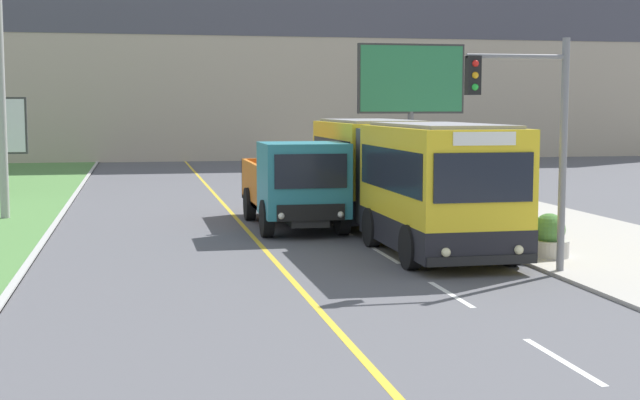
{
  "coord_description": "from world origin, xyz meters",
  "views": [
    {
      "loc": [
        -3.11,
        -3.57,
        3.6
      ],
      "look_at": [
        1.1,
        16.84,
        1.4
      ],
      "focal_mm": 50.0,
      "sensor_mm": 36.0,
      "label": 1
    }
  ],
  "objects_px": {
    "dump_truck": "(297,186)",
    "planter_round_third": "(409,196)",
    "planter_round_near": "(549,238)",
    "city_bus": "(400,179)",
    "utility_pole_far": "(0,59)",
    "billboard_large": "(411,84)",
    "traffic_light_mast": "(533,124)",
    "planter_round_second": "(462,212)"
  },
  "relations": [
    {
      "from": "billboard_large",
      "to": "planter_round_third",
      "type": "bearing_deg",
      "value": -107.77
    },
    {
      "from": "utility_pole_far",
      "to": "billboard_large",
      "type": "distance_m",
      "value": 15.38
    },
    {
      "from": "utility_pole_far",
      "to": "planter_round_near",
      "type": "relative_size",
      "value": 9.78
    },
    {
      "from": "traffic_light_mast",
      "to": "dump_truck",
      "type": "bearing_deg",
      "value": 114.92
    },
    {
      "from": "dump_truck",
      "to": "planter_round_third",
      "type": "height_order",
      "value": "dump_truck"
    },
    {
      "from": "billboard_large",
      "to": "planter_round_third",
      "type": "distance_m",
      "value": 6.12
    },
    {
      "from": "city_bus",
      "to": "planter_round_second",
      "type": "xyz_separation_m",
      "value": [
        2.14,
        0.91,
        -1.08
      ]
    },
    {
      "from": "traffic_light_mast",
      "to": "planter_round_third",
      "type": "distance_m",
      "value": 12.33
    },
    {
      "from": "city_bus",
      "to": "utility_pole_far",
      "type": "xyz_separation_m",
      "value": [
        -11.24,
        6.43,
        3.47
      ]
    },
    {
      "from": "dump_truck",
      "to": "planter_round_third",
      "type": "bearing_deg",
      "value": 41.7
    },
    {
      "from": "billboard_large",
      "to": "planter_round_near",
      "type": "distance_m",
      "value": 15.32
    },
    {
      "from": "billboard_large",
      "to": "planter_round_second",
      "type": "relative_size",
      "value": 5.76
    },
    {
      "from": "city_bus",
      "to": "planter_round_near",
      "type": "height_order",
      "value": "city_bus"
    },
    {
      "from": "dump_truck",
      "to": "planter_round_near",
      "type": "bearing_deg",
      "value": -51.5
    },
    {
      "from": "dump_truck",
      "to": "billboard_large",
      "type": "distance_m",
      "value": 11.03
    },
    {
      "from": "city_bus",
      "to": "dump_truck",
      "type": "xyz_separation_m",
      "value": [
        -2.53,
        1.89,
        -0.33
      ]
    },
    {
      "from": "utility_pole_far",
      "to": "planter_round_near",
      "type": "height_order",
      "value": "utility_pole_far"
    },
    {
      "from": "city_bus",
      "to": "traffic_light_mast",
      "type": "bearing_deg",
      "value": -79.52
    },
    {
      "from": "dump_truck",
      "to": "planter_round_near",
      "type": "xyz_separation_m",
      "value": [
        4.88,
        -6.14,
        -0.76
      ]
    },
    {
      "from": "dump_truck",
      "to": "city_bus",
      "type": "bearing_deg",
      "value": -36.75
    },
    {
      "from": "utility_pole_far",
      "to": "planter_round_second",
      "type": "xyz_separation_m",
      "value": [
        13.38,
        -5.52,
        -4.56
      ]
    },
    {
      "from": "utility_pole_far",
      "to": "planter_round_near",
      "type": "bearing_deg",
      "value": -38.17
    },
    {
      "from": "dump_truck",
      "to": "traffic_light_mast",
      "type": "height_order",
      "value": "traffic_light_mast"
    },
    {
      "from": "billboard_large",
      "to": "traffic_light_mast",
      "type": "bearing_deg",
      "value": -98.62
    },
    {
      "from": "planter_round_near",
      "to": "planter_round_third",
      "type": "xyz_separation_m",
      "value": [
        -0.19,
        10.32,
        -0.03
      ]
    },
    {
      "from": "planter_round_second",
      "to": "traffic_light_mast",
      "type": "bearing_deg",
      "value": -98.7
    },
    {
      "from": "utility_pole_far",
      "to": "billboard_large",
      "type": "xyz_separation_m",
      "value": [
        14.82,
        4.07,
        -0.63
      ]
    },
    {
      "from": "planter_round_near",
      "to": "planter_round_third",
      "type": "height_order",
      "value": "planter_round_near"
    },
    {
      "from": "traffic_light_mast",
      "to": "planter_round_near",
      "type": "height_order",
      "value": "traffic_light_mast"
    },
    {
      "from": "traffic_light_mast",
      "to": "planter_round_third",
      "type": "height_order",
      "value": "traffic_light_mast"
    },
    {
      "from": "dump_truck",
      "to": "traffic_light_mast",
      "type": "relative_size",
      "value": 1.31
    },
    {
      "from": "dump_truck",
      "to": "planter_round_near",
      "type": "height_order",
      "value": "dump_truck"
    },
    {
      "from": "planter_round_second",
      "to": "city_bus",
      "type": "bearing_deg",
      "value": -156.94
    },
    {
      "from": "utility_pole_far",
      "to": "billboard_large",
      "type": "bearing_deg",
      "value": 15.36
    },
    {
      "from": "planter_round_third",
      "to": "city_bus",
      "type": "bearing_deg",
      "value": -109.6
    },
    {
      "from": "planter_round_third",
      "to": "billboard_large",
      "type": "bearing_deg",
      "value": 72.23
    },
    {
      "from": "planter_round_second",
      "to": "planter_round_third",
      "type": "distance_m",
      "value": 5.16
    },
    {
      "from": "traffic_light_mast",
      "to": "planter_round_near",
      "type": "distance_m",
      "value": 3.41
    },
    {
      "from": "city_bus",
      "to": "planter_round_third",
      "type": "relative_size",
      "value": 12.75
    },
    {
      "from": "planter_round_third",
      "to": "traffic_light_mast",
      "type": "bearing_deg",
      "value": -95.09
    },
    {
      "from": "city_bus",
      "to": "dump_truck",
      "type": "relative_size",
      "value": 1.83
    },
    {
      "from": "dump_truck",
      "to": "traffic_light_mast",
      "type": "xyz_separation_m",
      "value": [
        3.62,
        -7.8,
        1.95
      ]
    }
  ]
}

